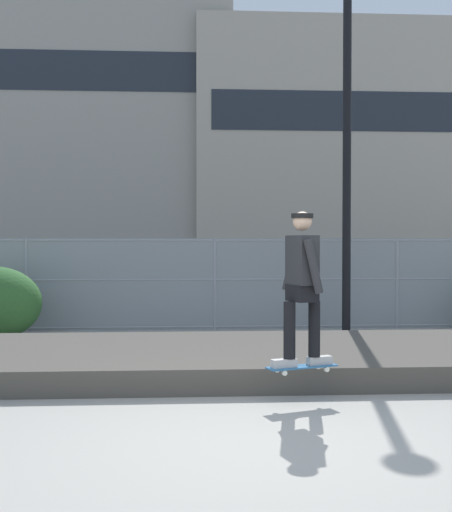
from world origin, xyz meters
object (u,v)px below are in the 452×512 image
object	(u,v)px
skater	(302,279)
parked_car_mid	(201,278)
parked_car_far	(400,277)
skateboard	(302,367)
street_lamp	(347,97)

from	to	relation	value
skater	parked_car_mid	world-z (taller)	skater
parked_car_mid	parked_car_far	xyz separation A→B (m)	(5.31, 0.17, 0.00)
skater	parked_car_mid	xyz separation A→B (m)	(-0.90, 9.75, -0.54)
skateboard	skater	distance (m)	0.97
street_lamp	parked_car_mid	xyz separation A→B (m)	(-2.66, 4.65, -3.67)
skateboard	skater	world-z (taller)	skater
parked_car_far	street_lamp	bearing A→B (deg)	-118.82
skateboard	street_lamp	size ratio (longest dim) A/B	0.11
skateboard	parked_car_far	size ratio (longest dim) A/B	0.18
skater	parked_car_mid	distance (m)	9.81
skater	parked_car_mid	bearing A→B (deg)	95.24
skateboard	parked_car_far	distance (m)	10.87
skater	skateboard	bearing A→B (deg)	146.31
parked_car_mid	parked_car_far	bearing A→B (deg)	1.83
skater	parked_car_far	world-z (taller)	skater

